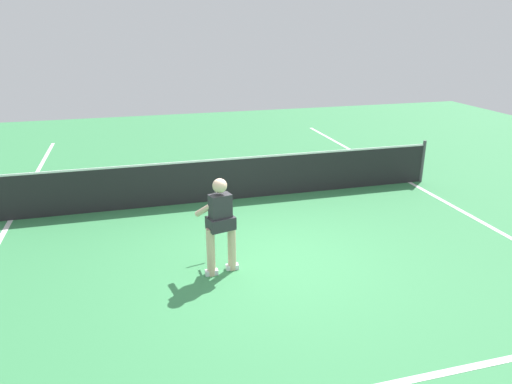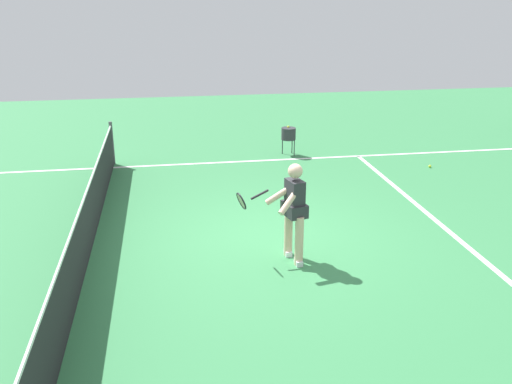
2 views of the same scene
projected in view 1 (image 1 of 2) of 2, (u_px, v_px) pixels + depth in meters
The scene contains 4 objects.
ground_plane at pixel (269, 260), 7.81m from camera, with size 27.43×27.43×0.00m, color #38844C.
sideline_right_marking at pixel (496, 230), 8.92m from camera, with size 0.10×19.10×0.01m, color white.
court_net at pixel (231, 179), 10.32m from camera, with size 9.68×0.08×1.03m.
tennis_player at pixel (220, 222), 7.18m from camera, with size 0.67×1.06×1.55m.
Camera 1 is at (-2.05, -6.66, 3.71)m, focal length 33.02 mm.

